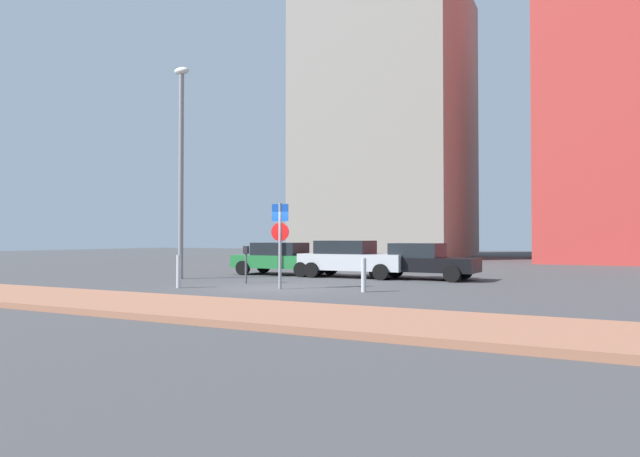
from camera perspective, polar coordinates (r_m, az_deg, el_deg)
The scene contains 11 objects.
ground_plane at distance 17.49m, azimuth -4.79°, elevation -6.44°, with size 120.00×120.00×0.00m, color #424244.
sidewalk_brick at distance 13.06m, azimuth -17.53°, elevation -7.89°, with size 40.00×3.12×0.14m, color #9E664C.
parked_car_green at distance 23.92m, azimuth -4.24°, elevation -3.19°, with size 4.35×2.08×1.45m.
parked_car_silver at distance 22.31m, azimuth 3.44°, elevation -3.23°, with size 4.52×2.08×1.55m.
parked_car_black at distance 21.59m, azimuth 10.72°, elevation -3.45°, with size 4.55×2.20×1.45m.
parking_sign_post at distance 17.13m, azimuth -4.33°, elevation -0.70°, with size 0.59×0.15×2.78m.
parking_meter at distance 19.44m, azimuth -7.99°, elevation -3.29°, with size 0.18×0.14×1.36m.
street_lamp at distance 22.44m, azimuth -14.75°, elevation 7.49°, with size 0.70×0.36×8.64m.
traffic_bollard_near at distance 18.09m, azimuth -15.00°, elevation -4.50°, with size 0.15×0.15×1.09m, color #B7B7BC.
traffic_bollard_mid at distance 16.17m, azimuth 4.74°, elevation -5.04°, with size 0.15×0.15×1.03m, color #B7B7BC.
building_under_construction at distance 50.56m, azimuth 7.55°, elevation 11.24°, with size 13.49×15.44×24.90m, color gray.
Camera 1 is at (8.95, -14.94, 1.62)m, focal length 29.65 mm.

